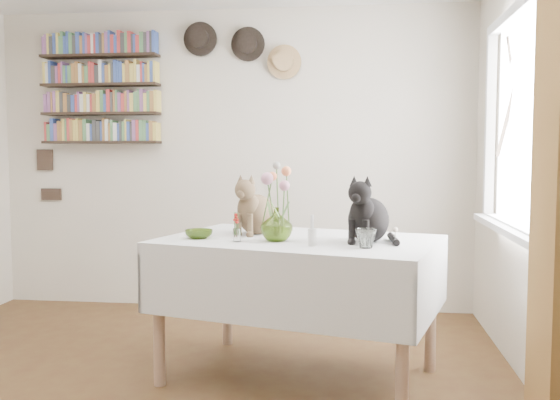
# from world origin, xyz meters

# --- Properties ---
(room) EXTENTS (4.08, 4.58, 2.58)m
(room) POSITION_xyz_m (0.00, 0.00, 1.25)
(room) COLOR brown
(room) RESTS_ON ground
(window) EXTENTS (0.12, 1.52, 1.32)m
(window) POSITION_xyz_m (1.97, 0.80, 1.40)
(window) COLOR white
(window) RESTS_ON room
(curtain) EXTENTS (0.12, 0.38, 2.10)m
(curtain) POSITION_xyz_m (1.90, -0.12, 1.15)
(curtain) COLOR brown
(curtain) RESTS_ON room
(dining_table) EXTENTS (1.74, 1.36, 0.82)m
(dining_table) POSITION_xyz_m (0.72, 0.63, 0.62)
(dining_table) COLOR white
(dining_table) RESTS_ON room
(tabby_cat) EXTENTS (0.34, 0.38, 0.37)m
(tabby_cat) POSITION_xyz_m (0.44, 0.82, 1.01)
(tabby_cat) COLOR olive
(tabby_cat) RESTS_ON dining_table
(black_cat) EXTENTS (0.35, 0.39, 0.38)m
(black_cat) POSITION_xyz_m (1.11, 0.56, 1.01)
(black_cat) COLOR black
(black_cat) RESTS_ON dining_table
(flower_vase) EXTENTS (0.25, 0.25, 0.19)m
(flower_vase) POSITION_xyz_m (0.60, 0.52, 0.92)
(flower_vase) COLOR #84A83B
(flower_vase) RESTS_ON dining_table
(green_bowl) EXTENTS (0.19, 0.19, 0.05)m
(green_bowl) POSITION_xyz_m (0.15, 0.57, 0.85)
(green_bowl) COLOR #84A83B
(green_bowl) RESTS_ON dining_table
(drinking_glass) EXTENTS (0.14, 0.14, 0.10)m
(drinking_glass) POSITION_xyz_m (1.10, 0.32, 0.87)
(drinking_glass) COLOR white
(drinking_glass) RESTS_ON dining_table
(candlestick) EXTENTS (0.05, 0.05, 0.17)m
(candlestick) POSITION_xyz_m (0.81, 0.36, 0.88)
(candlestick) COLOR white
(candlestick) RESTS_ON dining_table
(berry_jar) EXTENTS (0.05, 0.05, 0.18)m
(berry_jar) POSITION_xyz_m (0.39, 0.47, 0.90)
(berry_jar) COLOR white
(berry_jar) RESTS_ON dining_table
(porcelain_figurine) EXTENTS (0.05, 0.05, 0.09)m
(porcelain_figurine) POSITION_xyz_m (1.26, 0.48, 0.86)
(porcelain_figurine) COLOR white
(porcelain_figurine) RESTS_ON dining_table
(flower_bouquet) EXTENTS (0.17, 0.12, 0.39)m
(flower_bouquet) POSITION_xyz_m (0.60, 0.53, 1.16)
(flower_bouquet) COLOR #4C7233
(flower_bouquet) RESTS_ON flower_vase
(bookshelf_unit) EXTENTS (1.00, 0.16, 0.91)m
(bookshelf_unit) POSITION_xyz_m (-1.10, 2.16, 1.84)
(bookshelf_unit) COLOR black
(bookshelf_unit) RESTS_ON room
(wall_hats) EXTENTS (0.98, 0.09, 0.48)m
(wall_hats) POSITION_xyz_m (0.12, 2.19, 2.17)
(wall_hats) COLOR black
(wall_hats) RESTS_ON room
(wall_art_plaques) EXTENTS (0.21, 0.02, 0.44)m
(wall_art_plaques) POSITION_xyz_m (-1.63, 2.23, 1.12)
(wall_art_plaques) COLOR #38281E
(wall_art_plaques) RESTS_ON room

